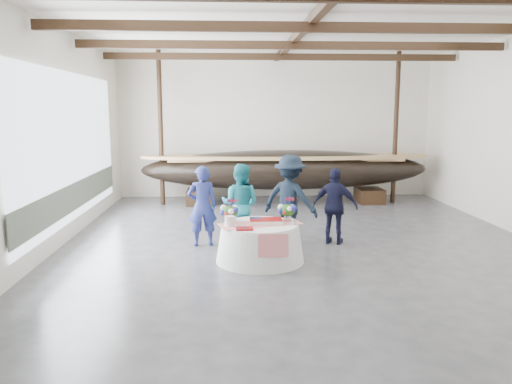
{
  "coord_description": "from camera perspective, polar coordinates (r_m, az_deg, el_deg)",
  "views": [
    {
      "loc": [
        -1.51,
        -10.18,
        2.79
      ],
      "look_at": [
        -0.94,
        0.21,
        1.08
      ],
      "focal_mm": 35.0,
      "sensor_mm": 36.0,
      "label": 1
    }
  ],
  "objects": [
    {
      "name": "open_bay",
      "position": [
        11.74,
        -20.19,
        4.06
      ],
      "size": [
        0.03,
        7.0,
        3.2
      ],
      "color": "silver",
      "rests_on": "ground"
    },
    {
      "name": "wall_left",
      "position": [
        10.78,
        -22.13,
        5.79
      ],
      "size": [
        0.02,
        12.0,
        4.5
      ],
      "primitive_type": "cube",
      "color": "silver",
      "rests_on": "ground"
    },
    {
      "name": "pavilion_structure",
      "position": [
        11.15,
        4.86,
        15.55
      ],
      "size": [
        9.8,
        11.76,
        4.5
      ],
      "color": "black",
      "rests_on": "ground"
    },
    {
      "name": "floor",
      "position": [
        10.66,
        5.16,
        -5.87
      ],
      "size": [
        10.0,
        12.0,
        0.01
      ],
      "primitive_type": "cube",
      "color": "#3D3D42",
      "rests_on": "ground"
    },
    {
      "name": "guest_man_left",
      "position": [
        10.51,
        3.91,
        -0.84
      ],
      "size": [
        1.39,
        1.24,
        1.87
      ],
      "primitive_type": "imported",
      "rotation": [
        0.0,
        0.0,
        2.58
      ],
      "color": "black",
      "rests_on": "ground"
    },
    {
      "name": "guest_man_right",
      "position": [
        10.56,
        9.03,
        -1.61
      ],
      "size": [
        1.02,
        0.73,
        1.61
      ],
      "primitive_type": "imported",
      "rotation": [
        0.0,
        0.0,
        2.73
      ],
      "color": "black",
      "rests_on": "ground"
    },
    {
      "name": "wall_back",
      "position": [
        16.26,
        2.24,
        7.43
      ],
      "size": [
        10.0,
        0.02,
        4.5
      ],
      "primitive_type": "cube",
      "color": "silver",
      "rests_on": "ground"
    },
    {
      "name": "guest_woman_blue",
      "position": [
        10.35,
        -6.17,
        -1.6
      ],
      "size": [
        0.67,
        0.5,
        1.67
      ],
      "primitive_type": "imported",
      "rotation": [
        0.0,
        0.0,
        3.31
      ],
      "color": "navy",
      "rests_on": "ground"
    },
    {
      "name": "longboat_display",
      "position": [
        15.02,
        3.4,
        2.6
      ],
      "size": [
        8.62,
        1.72,
        1.62
      ],
      "color": "black",
      "rests_on": "ground"
    },
    {
      "name": "banquet_table",
      "position": [
        9.33,
        0.47,
        -5.8
      ],
      "size": [
        1.64,
        1.64,
        0.71
      ],
      "color": "silver",
      "rests_on": "ground"
    },
    {
      "name": "tabletop_items",
      "position": [
        9.34,
        0.11,
        -2.59
      ],
      "size": [
        1.61,
        1.01,
        0.4
      ],
      "color": "red",
      "rests_on": "banquet_table"
    },
    {
      "name": "wall_front",
      "position": [
        4.48,
        16.61,
        2.05
      ],
      "size": [
        10.0,
        0.02,
        4.5
      ],
      "primitive_type": "cube",
      "color": "silver",
      "rests_on": "ground"
    },
    {
      "name": "guest_woman_teal",
      "position": [
        10.39,
        -1.82,
        -1.42
      ],
      "size": [
        0.99,
        0.87,
        1.7
      ],
      "primitive_type": "imported",
      "rotation": [
        0.0,
        0.0,
        2.82
      ],
      "color": "teal",
      "rests_on": "ground"
    },
    {
      "name": "ceiling",
      "position": [
        10.43,
        5.54,
        18.73
      ],
      "size": [
        10.0,
        12.0,
        0.01
      ],
      "primitive_type": "cube",
      "color": "white",
      "rests_on": "wall_back"
    }
  ]
}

